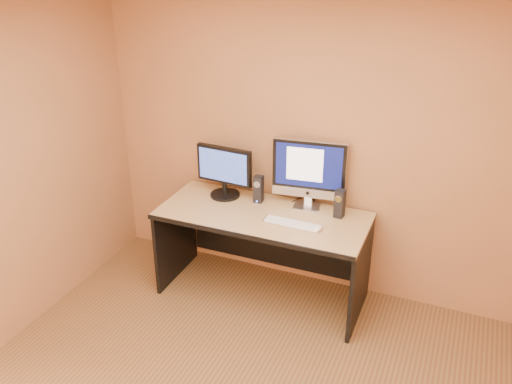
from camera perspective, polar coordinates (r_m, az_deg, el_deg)
walls at (r=2.85m, az=-4.03°, el=-8.52°), size 4.00×4.00×2.60m
ceiling at (r=2.39m, az=-5.01°, el=18.36°), size 4.00×4.00×0.00m
desk at (r=4.68m, az=0.67°, el=-6.69°), size 1.74×0.77×0.80m
imac at (r=4.50m, az=5.51°, el=1.87°), size 0.64×0.30×0.60m
second_monitor at (r=4.71m, az=-3.34°, el=2.11°), size 0.54×0.29×0.46m
speaker_left at (r=4.64m, az=0.27°, el=0.31°), size 0.08×0.08×0.24m
speaker_right at (r=4.44m, az=8.81°, el=-1.22°), size 0.08×0.09×0.24m
keyboard at (r=4.33m, az=3.77°, el=-3.34°), size 0.47×0.13×0.02m
mouse at (r=4.26m, az=6.51°, el=-3.78°), size 0.07×0.12×0.04m
cable_a at (r=4.67m, az=6.32°, el=-1.26°), size 0.13×0.21×0.01m
cable_b at (r=4.75m, az=4.59°, el=-0.65°), size 0.08×0.19×0.01m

